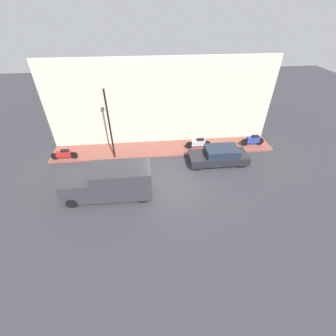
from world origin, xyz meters
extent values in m
plane|color=#2D2D33|center=(0.00, 0.00, 0.00)|extent=(60.00, 60.00, 0.00)
cube|color=brown|center=(4.46, 0.00, 0.07)|extent=(2.25, 17.04, 0.14)
cube|color=beige|center=(5.74, 0.00, 3.27)|extent=(0.30, 17.04, 6.54)
cube|color=black|center=(2.24, -3.72, 0.46)|extent=(1.67, 4.17, 0.57)
cube|color=#192333|center=(2.24, -3.93, 1.00)|extent=(1.47, 2.29, 0.50)
cylinder|color=black|center=(1.53, -2.11, 0.33)|extent=(0.20, 0.65, 0.65)
cylinder|color=black|center=(2.96, -2.11, 0.33)|extent=(0.20, 0.65, 0.65)
cylinder|color=black|center=(1.53, -5.33, 0.33)|extent=(0.20, 0.65, 0.65)
cylinder|color=black|center=(2.96, -5.33, 0.33)|extent=(0.20, 0.65, 0.65)
cube|color=#2D2D33|center=(-0.40, 2.83, 1.09)|extent=(1.80, 3.33, 1.82)
cube|color=#2D2D33|center=(-0.40, 5.39, 0.82)|extent=(1.71, 1.79, 1.28)
cube|color=#192333|center=(-0.40, 5.66, 1.17)|extent=(1.53, 0.99, 0.51)
cylinder|color=black|center=(-1.17, 5.71, 0.32)|extent=(0.22, 0.65, 0.65)
cylinder|color=black|center=(0.37, 5.71, 0.32)|extent=(0.22, 0.65, 0.65)
cylinder|color=black|center=(-1.17, 1.74, 0.32)|extent=(0.22, 0.65, 0.65)
cylinder|color=black|center=(0.37, 1.74, 0.32)|extent=(0.22, 0.65, 0.65)
cube|color=#B21E1E|center=(3.69, 7.37, 0.56)|extent=(0.30, 1.02, 0.41)
cube|color=black|center=(3.69, 7.23, 0.83)|extent=(0.27, 0.56, 0.12)
cylinder|color=black|center=(3.69, 8.06, 0.40)|extent=(0.10, 0.53, 0.53)
cylinder|color=black|center=(3.69, 6.68, 0.40)|extent=(0.10, 0.53, 0.53)
cube|color=#B7B7BF|center=(4.18, -2.68, 0.61)|extent=(0.30, 1.06, 0.44)
cube|color=black|center=(4.18, -2.82, 0.89)|extent=(0.27, 0.58, 0.12)
cylinder|color=black|center=(4.18, -1.98, 0.43)|extent=(0.10, 0.59, 0.59)
cylinder|color=black|center=(4.18, -3.37, 0.43)|extent=(0.10, 0.59, 0.59)
cube|color=navy|center=(4.15, -7.08, 0.64)|extent=(0.30, 0.99, 0.48)
cube|color=black|center=(4.15, -7.21, 0.94)|extent=(0.27, 0.54, 0.12)
cylinder|color=black|center=(4.15, -6.45, 0.44)|extent=(0.10, 0.61, 0.61)
cylinder|color=black|center=(4.15, -7.70, 0.44)|extent=(0.10, 0.61, 0.61)
cylinder|color=black|center=(3.58, 3.74, 2.66)|extent=(0.12, 0.12, 5.05)
sphere|color=silver|center=(3.58, 3.74, 5.28)|extent=(0.29, 0.29, 0.29)
camera|label=1|loc=(-10.66, 1.22, 9.52)|focal=24.00mm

